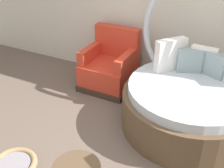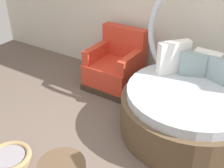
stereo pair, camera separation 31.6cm
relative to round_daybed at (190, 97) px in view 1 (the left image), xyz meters
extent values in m
cube|color=#66564C|center=(-0.49, -1.05, -0.42)|extent=(8.00, 8.00, 0.02)
cylinder|color=brown|center=(0.00, -0.07, -0.16)|extent=(1.72, 1.72, 0.50)
cylinder|color=#B2BCC6|center=(0.00, -0.07, 0.15)|extent=(1.58, 1.58, 0.12)
torus|color=#B2BCC6|center=(0.00, 0.41, 0.70)|extent=(1.72, 0.08, 1.72)
cube|color=gray|center=(0.18, 0.33, 0.37)|extent=(0.35, 0.24, 0.33)
cube|color=white|center=(0.02, 0.39, 0.38)|extent=(0.35, 0.14, 0.35)
cube|color=gray|center=(-0.14, 0.30, 0.37)|extent=(0.35, 0.23, 0.32)
cube|color=white|center=(-0.39, 0.25, 0.43)|extent=(0.37, 0.42, 0.44)
cube|color=#38281E|center=(-1.40, 0.38, -0.36)|extent=(0.80, 0.80, 0.10)
cube|color=red|center=(-1.40, 0.38, -0.14)|extent=(0.77, 0.77, 0.34)
cube|color=red|center=(-1.40, 0.69, 0.28)|extent=(0.76, 0.17, 0.50)
cube|color=red|center=(-1.72, 0.39, 0.14)|extent=(0.13, 0.68, 0.22)
cube|color=red|center=(-1.08, 0.38, 0.14)|extent=(0.13, 0.68, 0.22)
torus|color=#9E7F56|center=(-1.49, -1.71, -0.32)|extent=(0.51, 0.51, 0.07)
cylinder|color=gray|center=(-1.49, -1.71, -0.33)|extent=(0.36, 0.36, 0.05)
camera|label=1|loc=(0.47, -3.18, 2.01)|focal=44.92mm
camera|label=2|loc=(0.74, -3.03, 2.01)|focal=44.92mm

